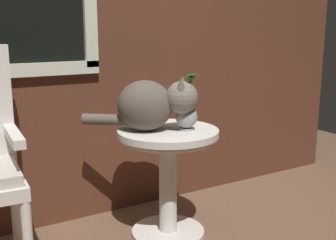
% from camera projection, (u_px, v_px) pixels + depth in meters
% --- Properties ---
extents(wicker_side_table, '(0.53, 0.53, 0.60)m').
position_uv_depth(wicker_side_table, '(168.00, 163.00, 2.24)').
color(wicker_side_table, silver).
rests_on(wicker_side_table, ground_plane).
extents(cat, '(0.51, 0.42, 0.28)m').
position_uv_depth(cat, '(151.00, 104.00, 2.15)').
color(cat, brown).
rests_on(cat, wicker_side_table).
extents(pewter_vase_with_ivy, '(0.11, 0.12, 0.29)m').
position_uv_depth(pewter_vase_with_ivy, '(187.00, 113.00, 2.17)').
color(pewter_vase_with_ivy, '#99999E').
rests_on(pewter_vase_with_ivy, wicker_side_table).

